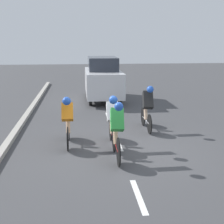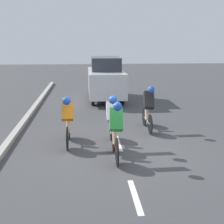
# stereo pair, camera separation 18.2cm
# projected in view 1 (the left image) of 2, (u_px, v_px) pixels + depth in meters

# --- Properties ---
(ground_plane) EXTENTS (60.00, 60.00, 0.00)m
(ground_plane) POSITION_uv_depth(u_px,v_px,m) (121.00, 149.00, 8.69)
(ground_plane) COLOR #424244
(lane_stripe_near) EXTENTS (0.12, 1.40, 0.01)m
(lane_stripe_near) POSITION_uv_depth(u_px,v_px,m) (139.00, 196.00, 6.11)
(lane_stripe_near) COLOR white
(lane_stripe_near) RESTS_ON ground
(lane_stripe_mid) EXTENTS (0.12, 1.40, 0.01)m
(lane_stripe_mid) POSITION_uv_depth(u_px,v_px,m) (118.00, 143.00, 9.21)
(lane_stripe_mid) COLOR white
(lane_stripe_mid) RESTS_ON ground
(lane_stripe_far) EXTENTS (0.12, 1.40, 0.01)m
(lane_stripe_far) POSITION_uv_depth(u_px,v_px,m) (108.00, 117.00, 12.30)
(lane_stripe_far) COLOR white
(lane_stripe_far) RESTS_ON ground
(curb) EXTENTS (0.20, 25.34, 0.14)m
(curb) POSITION_uv_depth(u_px,v_px,m) (7.00, 145.00, 8.87)
(curb) COLOR #A8A399
(curb) RESTS_ON ground
(cyclist_green) EXTENTS (0.35, 1.72, 1.54)m
(cyclist_green) POSITION_uv_depth(u_px,v_px,m) (117.00, 129.00, 7.80)
(cyclist_green) COLOR black
(cyclist_green) RESTS_ON ground
(cyclist_black) EXTENTS (0.36, 1.67, 1.54)m
(cyclist_black) POSITION_uv_depth(u_px,v_px,m) (147.00, 106.00, 10.34)
(cyclist_black) COLOR black
(cyclist_black) RESTS_ON ground
(cyclist_white) EXTENTS (0.32, 1.64, 1.52)m
(cyclist_white) POSITION_uv_depth(u_px,v_px,m) (112.00, 119.00, 8.76)
(cyclist_white) COLOR black
(cyclist_white) RESTS_ON ground
(cyclist_orange) EXTENTS (0.32, 1.64, 1.48)m
(cyclist_orange) POSITION_uv_depth(u_px,v_px,m) (68.00, 120.00, 8.80)
(cyclist_orange) COLOR black
(cyclist_orange) RESTS_ON ground
(support_car) EXTENTS (1.70, 3.91, 2.12)m
(support_car) POSITION_uv_depth(u_px,v_px,m) (103.00, 79.00, 15.46)
(support_car) COLOR black
(support_car) RESTS_ON ground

